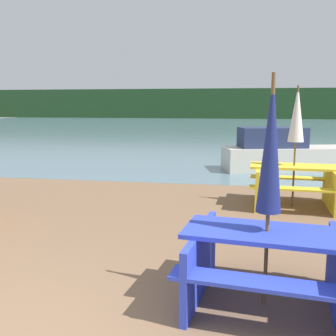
# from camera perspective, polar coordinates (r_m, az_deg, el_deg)

# --- Properties ---
(water) EXTENTS (60.00, 50.00, 0.00)m
(water) POSITION_cam_1_polar(r_m,az_deg,el_deg) (34.47, 7.05, 5.97)
(water) COLOR slate
(water) RESTS_ON ground_plane
(far_treeline) EXTENTS (80.00, 1.60, 4.00)m
(far_treeline) POSITION_cam_1_polar(r_m,az_deg,el_deg) (54.40, 8.22, 9.24)
(far_treeline) COLOR #1E3D1E
(far_treeline) RESTS_ON water
(picnic_table_blue) EXTENTS (1.73, 1.56, 0.74)m
(picnic_table_blue) POSITION_cam_1_polar(r_m,az_deg,el_deg) (4.01, 14.03, -12.80)
(picnic_table_blue) COLOR blue
(picnic_table_blue) RESTS_ON ground_plane
(picnic_table_yellow) EXTENTS (1.68, 1.46, 0.79)m
(picnic_table_yellow) POSITION_cam_1_polar(r_m,az_deg,el_deg) (7.83, 17.73, -1.94)
(picnic_table_yellow) COLOR yellow
(picnic_table_yellow) RESTS_ON ground_plane
(umbrella_white) EXTENTS (0.30, 0.30, 2.27)m
(umbrella_white) POSITION_cam_1_polar(r_m,az_deg,el_deg) (7.70, 18.20, 7.34)
(umbrella_white) COLOR brown
(umbrella_white) RESTS_ON ground_plane
(umbrella_navy) EXTENTS (0.24, 0.24, 2.22)m
(umbrella_navy) POSITION_cam_1_polar(r_m,az_deg,el_deg) (3.75, 14.69, 3.13)
(umbrella_navy) COLOR brown
(umbrella_navy) RESTS_ON ground_plane
(boat) EXTENTS (4.49, 2.29, 1.26)m
(boat) POSITION_cam_1_polar(r_m,az_deg,el_deg) (12.22, 17.50, 1.95)
(boat) COLOR beige
(boat) RESTS_ON water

